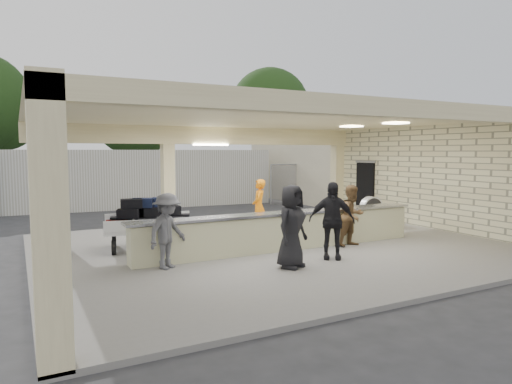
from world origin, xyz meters
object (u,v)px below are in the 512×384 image
baggage_counter (285,231)px  luggage_cart (148,220)px  passenger_c (167,231)px  car_white_a (309,184)px  passenger_b (332,220)px  baggage_handler (259,207)px  passenger_a (352,216)px  car_white_b (348,182)px  car_dark (215,183)px  passenger_d (292,226)px  container_white (141,178)px  drum_fan (371,209)px

baggage_counter → luggage_cart: 3.58m
passenger_c → car_white_a: passenger_c is taller
passenger_b → car_white_a: 16.85m
passenger_c → car_white_a: (12.78, 13.27, -0.26)m
baggage_counter → baggage_handler: (0.47, 2.29, 0.36)m
passenger_a → car_white_b: size_ratio=0.39×
car_white_b → car_dark: size_ratio=0.98×
baggage_counter → passenger_d: size_ratio=4.50×
car_white_a → container_white: size_ratio=0.37×
baggage_handler → passenger_a: bearing=59.7°
baggage_counter → passenger_a: 1.92m
luggage_cart → baggage_handler: size_ratio=1.48×
luggage_cart → baggage_handler: baggage_handler is taller
passenger_b → passenger_d: bearing=-135.9°
passenger_c → passenger_a: bearing=-32.9°
baggage_handler → passenger_d: (-1.32, -3.97, 0.07)m
passenger_c → car_white_a: bearing=13.2°
passenger_c → passenger_d: (2.43, -1.18, 0.09)m
passenger_d → passenger_c: bearing=128.3°
passenger_a → passenger_d: (-2.67, -1.18, 0.09)m
baggage_handler → passenger_b: 3.72m
passenger_a → passenger_b: bearing=-155.4°
luggage_cart → drum_fan: size_ratio=2.67×
passenger_d → car_white_b: passenger_d is taller
passenger_a → passenger_c: (-5.10, 0.00, -0.00)m
drum_fan → car_white_b: car_white_b is taller
baggage_counter → passenger_d: bearing=-116.7°
passenger_c → car_white_b: 21.53m
drum_fan → car_dark: size_ratio=0.22×
baggage_counter → car_dark: car_dark is taller
passenger_d → baggage_counter: bearing=37.4°
car_dark → luggage_cart: bearing=161.8°
baggage_counter → drum_fan: 5.62m
luggage_cart → passenger_d: size_ratio=1.37×
car_white_a → car_white_b: car_white_a is taller
baggage_counter → passenger_c: (-3.27, -0.50, 0.34)m
passenger_d → luggage_cart: bearing=97.5°
passenger_d → car_dark: (5.52, 17.59, -0.29)m
passenger_b → container_white: bearing=128.0°
passenger_d → car_dark: 18.43m
passenger_a → container_white: (-2.62, 12.55, 0.43)m
drum_fan → baggage_counter: bearing=-150.7°
baggage_counter → car_white_a: car_white_a is taller
passenger_b → car_dark: 17.84m
passenger_d → drum_fan: bearing=8.6°
passenger_d → passenger_b: bearing=-14.5°
drum_fan → passenger_d: (-5.93, -4.07, 0.41)m
baggage_handler → container_white: container_white is taller
car_white_a → passenger_b: bearing=150.1°
baggage_handler → passenger_c: bearing=-19.4°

